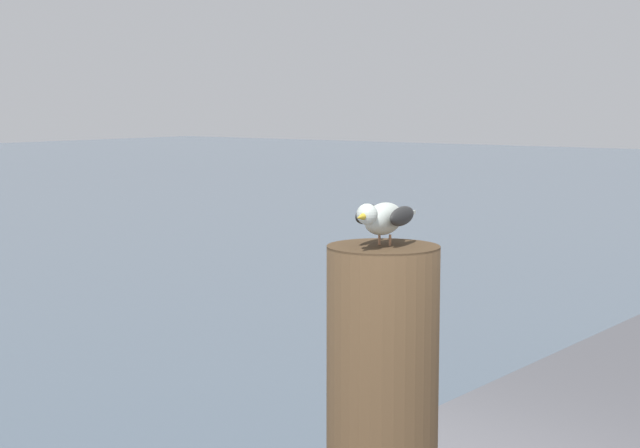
% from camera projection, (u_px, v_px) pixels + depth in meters
% --- Properties ---
extents(mooring_post, '(0.36, 0.36, 0.92)m').
position_uv_depth(mooring_post, '(382.00, 389.00, 3.24)').
color(mooring_post, '#4C3823').
rests_on(mooring_post, harbor_quay).
extents(seagull, '(0.39, 0.18, 0.14)m').
position_uv_depth(seagull, '(383.00, 217.00, 3.16)').
color(seagull, tan).
rests_on(seagull, mooring_post).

